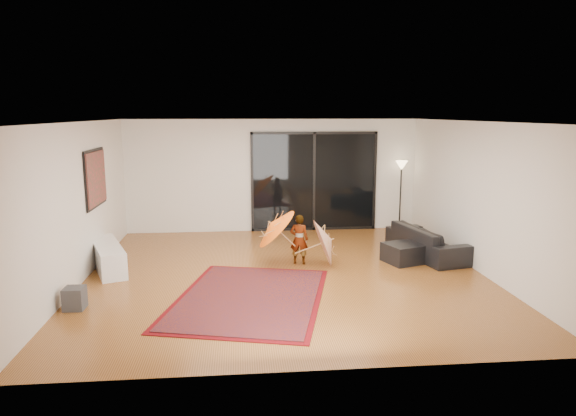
{
  "coord_description": "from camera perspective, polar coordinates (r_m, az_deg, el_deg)",
  "views": [
    {
      "loc": [
        -0.8,
        -8.77,
        2.86
      ],
      "look_at": [
        0.09,
        0.58,
        1.1
      ],
      "focal_mm": 32.0,
      "sensor_mm": 36.0,
      "label": 1
    }
  ],
  "objects": [
    {
      "name": "wall_left",
      "position": [
        9.3,
        -22.24,
        0.47
      ],
      "size": [
        0.0,
        7.0,
        7.0
      ],
      "primitive_type": "plane",
      "rotation": [
        1.57,
        0.0,
        1.57
      ],
      "color": "silver",
      "rests_on": "floor"
    },
    {
      "name": "speaker",
      "position": [
        8.27,
        -22.63,
        -9.25
      ],
      "size": [
        0.3,
        0.3,
        0.33
      ],
      "primitive_type": "cube",
      "rotation": [
        0.0,
        0.0,
        -0.03
      ],
      "color": "#424244",
      "rests_on": "floor"
    },
    {
      "name": "ceiling",
      "position": [
        8.81,
        -0.23,
        9.58
      ],
      "size": [
        7.0,
        7.0,
        0.0
      ],
      "primitive_type": "plane",
      "rotation": [
        3.14,
        0.0,
        0.0
      ],
      "color": "white",
      "rests_on": "wall_back"
    },
    {
      "name": "sliding_door",
      "position": [
        12.48,
        2.9,
        2.96
      ],
      "size": [
        3.06,
        0.07,
        2.4
      ],
      "color": "black",
      "rests_on": "wall_back"
    },
    {
      "name": "sofa",
      "position": [
        10.74,
        15.2,
        -3.57
      ],
      "size": [
        1.2,
        2.16,
        0.6
      ],
      "primitive_type": "imported",
      "rotation": [
        0.0,
        0.0,
        1.78
      ],
      "color": "black",
      "rests_on": "floor"
    },
    {
      "name": "parasol_orange",
      "position": [
        9.61,
        -1.98,
        -2.17
      ],
      "size": [
        0.77,
        0.92,
        0.91
      ],
      "rotation": [
        0.0,
        -0.8,
        0.0
      ],
      "color": "#FF620D",
      "rests_on": "child"
    },
    {
      "name": "floor_lamp",
      "position": [
        12.73,
        12.46,
        3.54
      ],
      "size": [
        0.29,
        0.29,
        1.71
      ],
      "color": "black",
      "rests_on": "floor"
    },
    {
      "name": "ottoman",
      "position": [
        10.17,
        12.67,
        -4.92
      ],
      "size": [
        0.82,
        0.82,
        0.37
      ],
      "primitive_type": "cube",
      "rotation": [
        0.0,
        0.0,
        0.34
      ],
      "color": "black",
      "rests_on": "floor"
    },
    {
      "name": "wall_front",
      "position": [
        5.54,
        3.1,
        -5.21
      ],
      "size": [
        7.0,
        0.0,
        7.0
      ],
      "primitive_type": "plane",
      "rotation": [
        -1.57,
        0.0,
        0.0
      ],
      "color": "silver",
      "rests_on": "floor"
    },
    {
      "name": "wall_back",
      "position": [
        12.39,
        -1.7,
        3.61
      ],
      "size": [
        7.0,
        0.0,
        7.0
      ],
      "primitive_type": "plane",
      "rotation": [
        1.57,
        0.0,
        0.0
      ],
      "color": "silver",
      "rests_on": "floor"
    },
    {
      "name": "parasol_white",
      "position": [
        9.71,
        4.87,
        -3.47
      ],
      "size": [
        0.52,
        0.93,
        0.94
      ],
      "rotation": [
        0.0,
        1.22,
        0.0
      ],
      "color": "silver",
      "rests_on": "floor"
    },
    {
      "name": "floor",
      "position": [
        9.26,
        -0.22,
        -7.38
      ],
      "size": [
        7.0,
        7.0,
        0.0
      ],
      "primitive_type": "plane",
      "color": "#995D2A",
      "rests_on": "ground"
    },
    {
      "name": "wall_right",
      "position": [
        9.89,
        20.43,
        1.16
      ],
      "size": [
        0.0,
        7.0,
        7.0
      ],
      "primitive_type": "plane",
      "rotation": [
        1.57,
        0.0,
        -1.57
      ],
      "color": "silver",
      "rests_on": "floor"
    },
    {
      "name": "persian_rug",
      "position": [
        8.15,
        -4.27,
        -9.89
      ],
      "size": [
        2.88,
        3.52,
        0.02
      ],
      "rotation": [
        0.0,
        0.0,
        -0.24
      ],
      "color": "#55070B",
      "rests_on": "floor"
    },
    {
      "name": "media_console",
      "position": [
        10.07,
        -19.4,
        -5.11
      ],
      "size": [
        1.02,
        1.75,
        0.47
      ],
      "primitive_type": "cube",
      "rotation": [
        0.0,
        0.0,
        0.37
      ],
      "color": "white",
      "rests_on": "floor"
    },
    {
      "name": "child",
      "position": [
        9.77,
        1.24,
        -3.5
      ],
      "size": [
        0.39,
        0.3,
        0.96
      ],
      "primitive_type": "imported",
      "rotation": [
        0.0,
        0.0,
        2.91
      ],
      "color": "#999999",
      "rests_on": "floor"
    },
    {
      "name": "painting",
      "position": [
        10.2,
        -20.57,
        3.12
      ],
      "size": [
        0.04,
        1.28,
        1.08
      ],
      "color": "black",
      "rests_on": "wall_left"
    }
  ]
}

